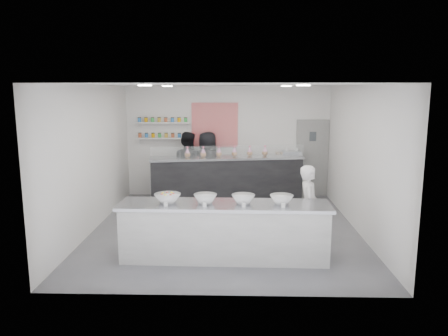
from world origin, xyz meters
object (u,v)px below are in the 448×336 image
Objects in this scene: espresso_ledge at (285,182)px; espresso_machine at (291,159)px; prep_counter at (224,231)px; staff_left at (187,165)px; staff_right at (208,165)px; back_bar at (227,180)px; woman_prep at (309,207)px.

espresso_machine is (0.17, 0.00, 0.63)m from espresso_ledge.
staff_left is at bearing 105.69° from prep_counter.
staff_right is at bearing -161.97° from staff_left.
back_bar is (-0.04, 3.80, 0.11)m from prep_counter.
espresso_machine reaches higher than back_bar.
back_bar is 1.88m from espresso_machine.
espresso_ledge is at bearing 180.00° from espresso_machine.
espresso_machine is at bearing 9.34° from back_bar.
staff_left reaches higher than espresso_machine.
woman_prep reaches higher than espresso_machine.
staff_right is (-0.55, 4.19, 0.41)m from prep_counter.
prep_counter is at bearing 120.17° from staff_right.
woman_prep is (-0.15, -3.78, -0.29)m from espresso_machine.
woman_prep is (0.02, -3.78, 0.34)m from espresso_ledge.
woman_prep is 0.86× the size of staff_left.
back_bar is at bearing 31.82° from woman_prep.
espresso_machine is (1.73, 0.58, 0.46)m from back_bar.
espresso_ledge is 2.31× the size of espresso_machine.
espresso_ledge is 0.65× the size of staff_left.
staff_left is (-2.79, -0.18, -0.17)m from espresso_machine.
back_bar is 3.57m from woman_prep.
back_bar is at bearing 178.45° from staff_left.
espresso_machine is at bearing -152.50° from staff_right.
espresso_ledge is (1.52, 4.38, -0.06)m from prep_counter.
espresso_machine reaches higher than espresso_ledge.
espresso_machine is at bearing 69.88° from prep_counter.
espresso_ledge is at bearing 11.21° from back_bar.
woman_prep is 4.16m from staff_right.
prep_counter is at bearing -98.70° from back_bar.
prep_counter is 4.73m from espresso_machine.
woman_prep is (1.58, -3.20, 0.17)m from back_bar.
woman_prep is at bearing -72.95° from back_bar.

